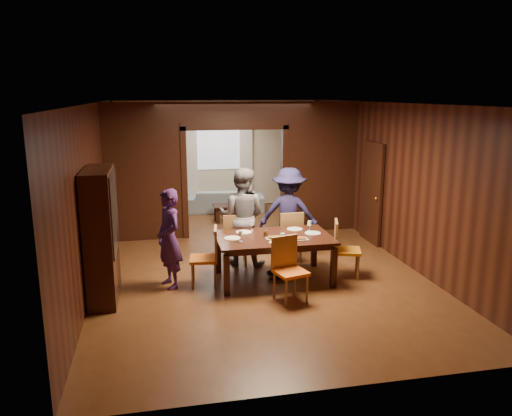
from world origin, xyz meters
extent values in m
plane|color=#542F17|center=(0.00, 0.00, 0.00)|extent=(9.00, 9.00, 0.00)
cube|color=silver|center=(0.00, 0.00, 2.90)|extent=(5.50, 9.00, 0.02)
cube|color=black|center=(0.00, 4.50, 1.45)|extent=(5.50, 0.02, 2.90)
cube|color=black|center=(-2.75, 0.00, 1.45)|extent=(0.02, 9.00, 2.90)
cube|color=black|center=(2.75, 0.00, 1.45)|extent=(0.02, 9.00, 2.90)
cube|color=black|center=(-1.93, 1.60, 1.20)|extent=(1.65, 0.15, 2.40)
cube|color=black|center=(1.93, 1.60, 1.20)|extent=(1.65, 0.15, 2.40)
cube|color=black|center=(0.00, 1.60, 2.65)|extent=(5.50, 0.15, 0.50)
cube|color=beige|center=(0.00, 4.47, 1.45)|extent=(5.40, 0.04, 2.85)
imported|color=#391C52|center=(-1.53, -1.23, 0.81)|extent=(0.58, 0.69, 1.61)
imported|color=#5D5D65|center=(-0.20, -0.37, 0.89)|extent=(1.07, 0.97, 1.79)
imported|color=#1B193E|center=(0.73, -0.19, 0.86)|extent=(1.27, 0.98, 1.73)
imported|color=#8EA6BA|center=(0.10, 3.85, 0.29)|extent=(2.08, 1.01, 0.59)
imported|color=black|center=(0.25, -1.20, 0.80)|extent=(0.33, 0.33, 0.08)
cube|color=black|center=(0.18, -1.27, 0.38)|extent=(1.90, 1.18, 0.76)
cube|color=black|center=(0.05, 2.81, 0.20)|extent=(0.80, 0.50, 0.40)
cube|color=black|center=(-2.53, -1.50, 1.00)|extent=(0.40, 1.20, 2.00)
cube|color=black|center=(2.70, 0.50, 1.05)|extent=(0.06, 0.90, 2.10)
cube|color=silver|center=(0.00, 4.44, 1.70)|extent=(1.20, 0.03, 1.30)
cube|color=white|center=(-0.75, 4.40, 1.25)|extent=(0.35, 0.06, 2.40)
cube|color=white|center=(0.75, 4.40, 1.25)|extent=(0.35, 0.06, 2.40)
cylinder|color=white|center=(-0.51, -1.26, 0.77)|extent=(0.27, 0.27, 0.01)
cylinder|color=white|center=(-0.26, -0.94, 0.77)|extent=(0.27, 0.27, 0.01)
cylinder|color=silver|center=(0.64, -0.92, 0.77)|extent=(0.27, 0.27, 0.01)
cylinder|color=silver|center=(0.87, -1.23, 0.77)|extent=(0.27, 0.27, 0.01)
cylinder|color=white|center=(0.16, -1.63, 0.77)|extent=(0.27, 0.27, 0.01)
cube|color=gray|center=(0.17, -1.40, 0.78)|extent=(0.30, 0.20, 0.04)
cube|color=gray|center=(0.53, -1.54, 0.78)|extent=(0.30, 0.20, 0.04)
cylinder|color=silver|center=(0.25, -1.60, 0.83)|extent=(0.07, 0.07, 0.14)
camera|label=1|loc=(-1.68, -8.99, 3.08)|focal=35.00mm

